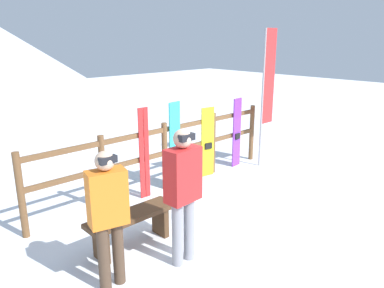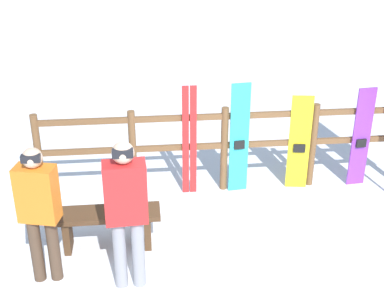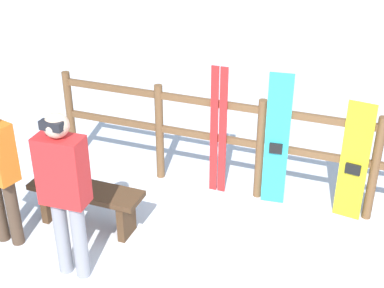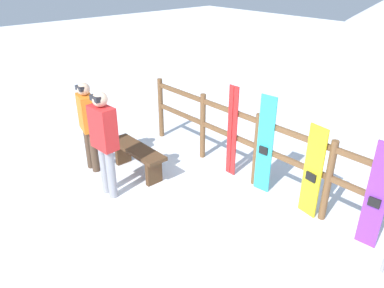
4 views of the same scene
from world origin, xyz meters
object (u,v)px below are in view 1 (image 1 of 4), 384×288
Objects in this scene: ski_pair_red at (144,154)px; snowboard_yellow at (208,142)px; snowboard_cyan at (175,146)px; snowboard_purple at (237,133)px; person_red at (183,187)px; bench at (132,222)px; rental_flag at (267,85)px; person_orange at (108,211)px.

snowboard_yellow is (1.53, -0.00, -0.10)m from ski_pair_red.
snowboard_cyan is 1.73m from snowboard_purple.
snowboard_purple is (3.24, 1.90, -0.26)m from person_red.
person_red is 3.04m from snowboard_yellow.
snowboard_purple reaches higher than snowboard_yellow.
snowboard_yellow is (2.62, 1.18, 0.34)m from bench.
rental_flag is (2.92, -0.35, 0.94)m from ski_pair_red.
snowboard_cyan is at bearing 51.53° from person_red.
snowboard_yellow is at bearing 166.08° from rental_flag.
bench is at bearing -155.71° from snowboard_yellow.
snowboard_purple is (1.73, -0.00, -0.06)m from snowboard_cyan.
person_red is 2.08m from ski_pair_red.
person_red reaches higher than snowboard_cyan.
person_orange is 4.90m from rental_flag.
snowboard_cyan is 2.45m from rental_flag.
snowboard_purple is at bearing 145.57° from rental_flag.
rental_flag is at bearing 16.33° from person_orange.
rental_flag reaches higher than snowboard_yellow.
bench is 0.44× the size of rental_flag.
person_red reaches higher than bench.
person_red is 1.06× the size of snowboard_cyan.
person_orange is 0.99× the size of snowboard_cyan.
snowboard_yellow reaches higher than bench.
snowboard_cyan reaches higher than person_orange.
person_orange is (-0.63, -0.52, 0.57)m from bench.
rental_flag is at bearing 11.81° from bench.
person_orange is 0.92m from person_red.
rental_flag reaches higher than ski_pair_red.
bench is 4.32m from rental_flag.
person_orange is 4.48m from snowboard_purple.
person_red is 4.12m from rental_flag.
rental_flag is (3.74, 1.55, 0.74)m from person_red.
snowboard_cyan is (1.51, 1.90, -0.20)m from person_red.
ski_pair_red reaches higher than snowboard_yellow.
ski_pair_red is 1.08× the size of snowboard_purple.
person_orange is 2.95m from snowboard_cyan.
snowboard_purple reaches higher than bench.
ski_pair_red is 2.42m from snowboard_purple.
snowboard_purple is 0.51× the size of rental_flag.
bench is at bearing -132.50° from ski_pair_red.
person_red is at bearing -113.41° from ski_pair_red.
person_red is at bearing -157.48° from rental_flag.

